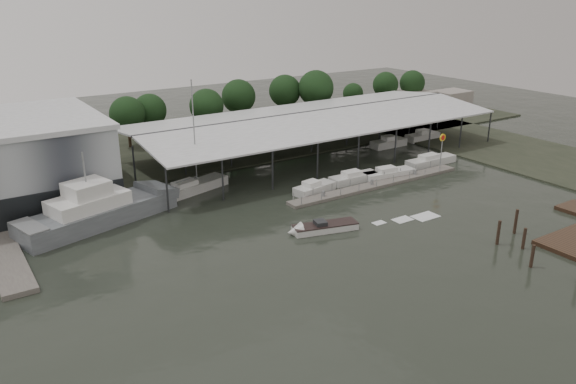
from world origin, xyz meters
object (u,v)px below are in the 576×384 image
white_sailboat (193,187)px  shell_fuel_sign (442,145)px  speedboat_underway (320,228)px  grey_trawler (99,210)px

white_sailboat → shell_fuel_sign: bearing=-35.2°
white_sailboat → speedboat_underway: 20.33m
shell_fuel_sign → grey_trawler: (-46.62, 7.70, -2.35)m
speedboat_underway → white_sailboat: bearing=-57.9°
shell_fuel_sign → speedboat_underway: shell_fuel_sign is taller
white_sailboat → speedboat_underway: bearing=-88.7°
shell_fuel_sign → grey_trawler: grey_trawler is taller
shell_fuel_sign → white_sailboat: white_sailboat is taller
grey_trawler → speedboat_underway: (19.22, -15.52, -1.19)m
grey_trawler → white_sailboat: (13.12, 3.88, -0.92)m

